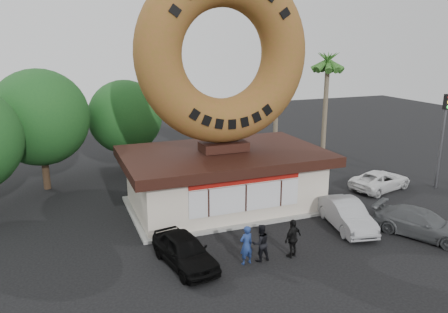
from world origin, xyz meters
TOP-DOWN VIEW (x-y plane):
  - ground at (0.00, 0.00)m, footprint 90.00×90.00m
  - donut_shop at (0.00, 5.98)m, footprint 11.20×7.20m
  - giant_donut at (0.00, 6.00)m, footprint 9.54×2.43m
  - tree_west at (-9.50, 13.00)m, footprint 6.00×6.00m
  - tree_mid at (-4.00, 15.00)m, footprint 5.20×5.20m
  - palm_near at (7.50, 14.00)m, footprint 2.60×2.60m
  - palm_far at (11.00, 12.50)m, footprint 2.60×2.60m
  - street_lamp at (-1.86, 16.00)m, footprint 2.11×0.20m
  - traffic_signal at (14.00, 3.99)m, footprint 0.30×0.38m
  - person_left at (-1.55, -0.64)m, footprint 0.70×0.52m
  - person_center at (-0.86, -0.60)m, footprint 0.84×0.67m
  - person_right at (0.61, -0.79)m, footprint 1.12×0.79m
  - car_black at (-4.03, 0.20)m, footprint 2.31×4.24m
  - car_silver at (4.74, 0.96)m, footprint 2.29×4.51m
  - car_grey at (7.52, -1.24)m, footprint 3.77×4.87m
  - car_white at (10.42, 5.07)m, footprint 4.74×3.03m

SIDE VIEW (x-z plane):
  - ground at x=0.00m, z-range 0.00..0.00m
  - car_white at x=10.42m, z-range 0.00..1.22m
  - car_grey at x=7.52m, z-range 0.00..1.32m
  - car_black at x=-4.03m, z-range 0.00..1.37m
  - car_silver at x=4.74m, z-range 0.00..1.42m
  - person_center at x=-0.86m, z-range 0.00..1.67m
  - person_left at x=-1.55m, z-range 0.00..1.74m
  - person_right at x=0.61m, z-range 0.00..1.76m
  - donut_shop at x=0.00m, z-range -0.13..3.67m
  - traffic_signal at x=14.00m, z-range 0.83..6.90m
  - tree_mid at x=-4.00m, z-range 0.70..7.33m
  - street_lamp at x=-1.86m, z-range 0.48..8.48m
  - tree_west at x=-9.50m, z-range 0.82..8.47m
  - palm_far at x=11.00m, z-range 3.11..11.86m
  - palm_near at x=7.50m, z-range 3.54..13.29m
  - giant_donut at x=0.00m, z-range 3.80..13.34m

